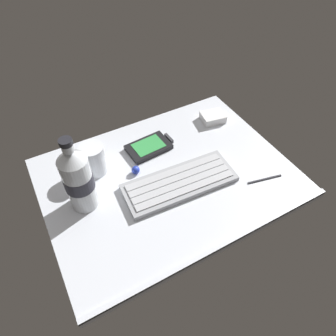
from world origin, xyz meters
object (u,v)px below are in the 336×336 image
water_bottle (78,179)px  charger_block (213,117)px  keyboard (180,182)px  stylus_pen (265,179)px  trackball_mouse (136,170)px  handheld_device (151,146)px  juice_cup (94,160)px

water_bottle → charger_block: size_ratio=2.97×
keyboard → water_bottle: (-22.98, 6.05, 8.20)cm
stylus_pen → keyboard: bearing=167.6°
water_bottle → trackball_mouse: bearing=11.4°
water_bottle → handheld_device: bearing=22.9°
handheld_device → water_bottle: (-22.46, -9.51, 8.28)cm
charger_block → handheld_device: bearing=-175.1°
keyboard → trackball_mouse: trackball_mouse is taller
juice_cup → stylus_pen: 44.77cm
juice_cup → water_bottle: (-5.89, -8.98, 5.10)cm
trackball_mouse → stylus_pen: trackball_mouse is taller
keyboard → trackball_mouse: (-8.18, 9.05, 0.29)cm
keyboard → charger_block: charger_block is taller
handheld_device → trackball_mouse: trackball_mouse is taller
juice_cup → stylus_pen: juice_cup is taller
water_bottle → stylus_pen: 46.76cm
handheld_device → stylus_pen: handheld_device is taller
charger_block → stylus_pen: (-1.86, -26.78, -0.85)cm
handheld_device → juice_cup: (-16.57, -0.53, 3.18)cm
keyboard → juice_cup: size_ratio=3.48×
handheld_device → water_bottle: water_bottle is taller
trackball_mouse → water_bottle: bearing=-168.6°
trackball_mouse → handheld_device: bearing=40.4°
keyboard → handheld_device: keyboard is taller
juice_cup → stylus_pen: bearing=-33.0°
keyboard → stylus_pen: 22.36cm
water_bottle → keyboard: bearing=-14.8°
water_bottle → trackball_mouse: (14.80, 3.00, -7.91)cm
stylus_pen → handheld_device: bearing=142.1°
juice_cup → trackball_mouse: juice_cup is taller
handheld_device → trackball_mouse: bearing=-139.6°
juice_cup → charger_block: 39.45cm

